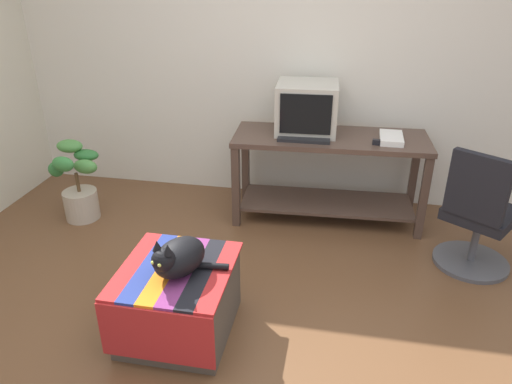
% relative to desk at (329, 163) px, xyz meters
% --- Properties ---
extents(ground_plane, '(14.00, 14.00, 0.00)m').
position_rel_desk_xyz_m(ground_plane, '(-0.42, -1.60, -0.49)').
color(ground_plane, brown).
extents(back_wall, '(8.00, 0.10, 2.60)m').
position_rel_desk_xyz_m(back_wall, '(-0.42, 0.45, 0.81)').
color(back_wall, silver).
rests_on(back_wall, ground_plane).
extents(desk, '(1.55, 0.63, 0.72)m').
position_rel_desk_xyz_m(desk, '(0.00, 0.00, 0.00)').
color(desk, '#4C382D').
rests_on(desk, ground_plane).
extents(tv_monitor, '(0.49, 0.46, 0.39)m').
position_rel_desk_xyz_m(tv_monitor, '(-0.21, 0.08, 0.42)').
color(tv_monitor, '#BCB7A8').
rests_on(tv_monitor, desk).
extents(keyboard, '(0.40, 0.16, 0.02)m').
position_rel_desk_xyz_m(keyboard, '(-0.20, -0.14, 0.24)').
color(keyboard, black).
rests_on(keyboard, desk).
extents(book, '(0.18, 0.30, 0.04)m').
position_rel_desk_xyz_m(book, '(0.46, -0.02, 0.25)').
color(book, white).
rests_on(book, desk).
extents(ottoman_with_blanket, '(0.62, 0.68, 0.43)m').
position_rel_desk_xyz_m(ottoman_with_blanket, '(-0.76, -1.55, -0.27)').
color(ottoman_with_blanket, '#4C4238').
rests_on(ottoman_with_blanket, ground_plane).
extents(cat, '(0.42, 0.39, 0.25)m').
position_rel_desk_xyz_m(cat, '(-0.72, -1.59, 0.04)').
color(cat, black).
rests_on(cat, ottoman_with_blanket).
extents(potted_plant, '(0.39, 0.39, 0.65)m').
position_rel_desk_xyz_m(potted_plant, '(-2.02, -0.40, -0.21)').
color(potted_plant, '#B7A893').
rests_on(potted_plant, ground_plane).
extents(office_chair, '(0.58, 0.58, 0.89)m').
position_rel_desk_xyz_m(office_chair, '(1.04, -0.55, -0.11)').
color(office_chair, '#4C4C51').
rests_on(office_chair, ground_plane).
extents(stapler, '(0.11, 0.05, 0.04)m').
position_rel_desk_xyz_m(stapler, '(0.37, -0.13, 0.25)').
color(stapler, black).
rests_on(stapler, desk).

